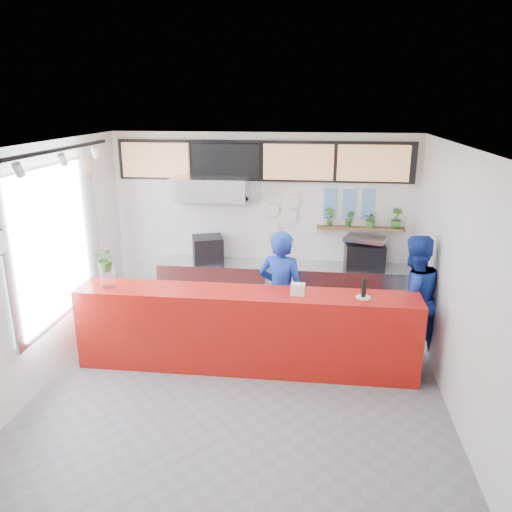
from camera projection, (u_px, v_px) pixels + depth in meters
The scene contains 45 objects.
floor at pixel (242, 382), 6.44m from camera, with size 5.00×5.00×0.00m, color slate.
ceiling at pixel (240, 146), 5.54m from camera, with size 5.00×5.00×0.00m, color silver.
wall_back at pixel (263, 224), 8.36m from camera, with size 5.00×5.00×0.00m, color white.
wall_left at pixel (45, 265), 6.27m from camera, with size 5.00×5.00×0.00m, color white.
wall_right at pixel (457, 282), 5.70m from camera, with size 5.00×5.00×0.00m, color white.
service_counter at pixel (246, 330), 6.65m from camera, with size 4.50×0.60×1.10m, color #AC130C.
cream_band at pixel (263, 158), 8.02m from camera, with size 5.00×0.02×0.80m, color beige.
prep_bench at pixel (214, 287), 8.48m from camera, with size 1.80×0.60×0.90m, color #B2B5BA.
panini_oven at pixel (208, 249), 8.29m from camera, with size 0.48×0.48×0.43m, color black.
extraction_hood at pixel (211, 188), 7.92m from camera, with size 1.20×0.70×0.35m, color #B2B5BA.
hood_lip at pixel (211, 200), 7.98m from camera, with size 1.20×0.70×0.08m, color #B2B5BA.
right_bench at pixel (351, 293), 8.21m from camera, with size 1.80×0.60×0.90m, color #B2B5BA.
espresso_machine at pixel (364, 256), 8.00m from camera, with size 0.61×0.44×0.39m, color black.
espresso_tray at pixel (366, 239), 7.92m from camera, with size 0.62×0.43×0.06m, color #ACAFB3.
herb_shelf at pixel (360, 228), 8.08m from camera, with size 1.40×0.18×0.04m, color brown.
menu_board_far_left at pixel (156, 160), 8.13m from camera, with size 1.10×0.10×0.55m, color tan.
menu_board_mid_left at pixel (226, 161), 8.00m from camera, with size 1.10×0.10×0.55m, color black.
menu_board_mid_right at pixel (298, 162), 7.86m from camera, with size 1.10×0.10×0.55m, color tan.
menu_board_far_right at pixel (373, 163), 7.73m from camera, with size 1.10×0.10×0.55m, color tan.
soffit at pixel (263, 161), 8.00m from camera, with size 4.80×0.04×0.65m, color black.
window_pane at pixel (57, 243), 6.50m from camera, with size 0.04×2.20×1.90m, color silver.
window_frame at pixel (58, 243), 6.49m from camera, with size 0.03×2.30×2.00m, color #B2B5BA.
wall_clock_face at pixel (0, 243), 5.25m from camera, with size 0.26×0.26×0.02m, color white.
track_rail at pixel (61, 149), 5.80m from camera, with size 0.05×2.40×0.04m, color black.
dec_plate_a at pixel (272, 210), 8.24m from camera, with size 0.24×0.24×0.03m, color silver.
dec_plate_b at pixel (290, 216), 8.23m from camera, with size 0.24×0.24×0.03m, color silver.
dec_plate_c at pixel (272, 228), 8.33m from camera, with size 0.24×0.24×0.03m, color silver.
dec_plate_d at pixel (293, 201), 8.15m from camera, with size 0.24×0.24×0.03m, color silver.
photo_frame_a at pixel (331, 196), 8.06m from camera, with size 0.20×0.02×0.25m, color #598CBF.
photo_frame_b at pixel (349, 197), 8.03m from camera, with size 0.20×0.02×0.25m, color #598CBF.
photo_frame_c at pixel (368, 197), 7.99m from camera, with size 0.20×0.02×0.25m, color #598CBF.
photo_frame_d at pixel (330, 211), 8.14m from camera, with size 0.20×0.02×0.25m, color #598CBF.
photo_frame_e at pixel (348, 212), 8.10m from camera, with size 0.20×0.02×0.25m, color #598CBF.
photo_frame_f at pixel (367, 212), 8.07m from camera, with size 0.20×0.02×0.25m, color #598CBF.
staff_center at pixel (281, 293), 6.96m from camera, with size 0.66×0.43×1.81m, color navy.
staff_right at pixel (412, 298), 6.81m from camera, with size 0.87×0.68×1.79m, color navy.
herb_a at pixel (330, 217), 8.08m from camera, with size 0.17×0.11×0.32m, color #346222.
herb_b at pixel (349, 219), 8.05m from camera, with size 0.15×0.12×0.27m, color #346222.
herb_c at pixel (371, 219), 8.01m from camera, with size 0.24×0.21×0.27m, color #346222.
herb_d at pixel (396, 218), 7.96m from camera, with size 0.18×0.16×0.32m, color #346222.
glass_vase at pixel (108, 278), 6.62m from camera, with size 0.20×0.20×0.25m, color silver.
basil_vase at pixel (106, 259), 6.54m from camera, with size 0.30×0.26×0.34m, color #346222.
napkin_holder at pixel (298, 289), 6.36m from camera, with size 0.18×0.11×0.15m, color silver.
white_plate at pixel (363, 297), 6.29m from camera, with size 0.19×0.19×0.01m, color silver.
pepper_mill at pixel (364, 288), 6.25m from camera, with size 0.06×0.06×0.25m, color black.
Camera 1 is at (0.86, -5.59, 3.49)m, focal length 35.00 mm.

